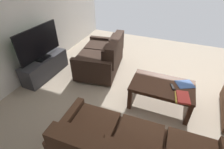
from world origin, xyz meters
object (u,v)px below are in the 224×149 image
loveseat_near (102,57)px  coffee_table (162,88)px  tv_stand (45,67)px  tv_remote (173,87)px  flat_tv (39,43)px  book_stack (182,98)px  loose_magazine (185,84)px

loveseat_near → coffee_table: size_ratio=1.32×
tv_stand → tv_remote: size_ratio=7.04×
tv_stand → flat_tv: (-0.00, -0.00, 0.58)m
tv_stand → book_stack: bearing=175.0°
tv_stand → flat_tv: bearing=-102.1°
coffee_table → loose_magazine: size_ratio=3.78×
loveseat_near → tv_remote: 1.75m
loveseat_near → flat_tv: flat_tv is taller
loveseat_near → book_stack: 2.00m
loveseat_near → coffee_table: bearing=154.6°
tv_stand → tv_remote: bearing=179.6°
flat_tv → tv_remote: (-2.72, 0.02, -0.32)m
coffee_table → book_stack: size_ratio=3.37×
flat_tv → loose_magazine: 2.93m
coffee_table → loose_magazine: (-0.35, -0.15, 0.08)m
tv_stand → tv_remote: tv_remote is taller
coffee_table → tv_remote: size_ratio=6.35×
tv_stand → loveseat_near: bearing=-149.0°
coffee_table → book_stack: book_stack is taller
tv_stand → loose_magazine: size_ratio=4.18×
flat_tv → loose_magazine: size_ratio=3.95×
tv_stand → book_stack: book_stack is taller
coffee_table → loveseat_near: bearing=-25.4°
loose_magazine → flat_tv: bearing=-115.0°
loveseat_near → coffee_table: loveseat_near is taller
flat_tv → loose_magazine: flat_tv is taller
tv_remote → loose_magazine: 0.25m
book_stack → tv_remote: book_stack is taller
coffee_table → tv_remote: bearing=175.8°
loveseat_near → tv_remote: (-1.60, 0.69, 0.13)m
tv_stand → loose_magazine: loose_magazine is taller
coffee_table → tv_stand: size_ratio=0.90×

